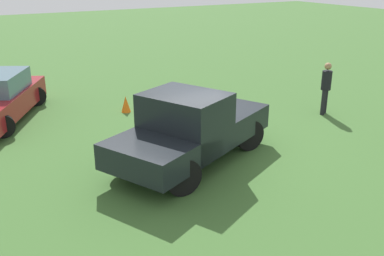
{
  "coord_description": "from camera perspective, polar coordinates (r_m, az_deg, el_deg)",
  "views": [
    {
      "loc": [
        -5.49,
        -9.05,
        4.61
      ],
      "look_at": [
        -0.54,
        -0.37,
        0.9
      ],
      "focal_mm": 40.67,
      "sensor_mm": 36.0,
      "label": 1
    }
  ],
  "objects": [
    {
      "name": "pickup_truck",
      "position": [
        10.55,
        -0.37,
        0.11
      ],
      "size": [
        5.05,
        3.73,
        1.84
      ],
      "rotation": [
        0.0,
        0.0,
        0.44
      ],
      "color": "black",
      "rests_on": "ground_plane"
    },
    {
      "name": "traffic_cone",
      "position": [
        14.82,
        -8.68,
        3.12
      ],
      "size": [
        0.32,
        0.32,
        0.55
      ],
      "primitive_type": "cone",
      "color": "orange",
      "rests_on": "ground_plane"
    },
    {
      "name": "person_bystander",
      "position": [
        14.92,
        17.16,
        5.36
      ],
      "size": [
        0.43,
        0.43,
        1.73
      ],
      "rotation": [
        0.0,
        0.0,
        5.17
      ],
      "color": "black",
      "rests_on": "ground_plane"
    },
    {
      "name": "ground_plane",
      "position": [
        11.55,
        1.4,
        -3.17
      ],
      "size": [
        80.0,
        80.0,
        0.0
      ],
      "primitive_type": "plane",
      "color": "#3D662D"
    }
  ]
}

